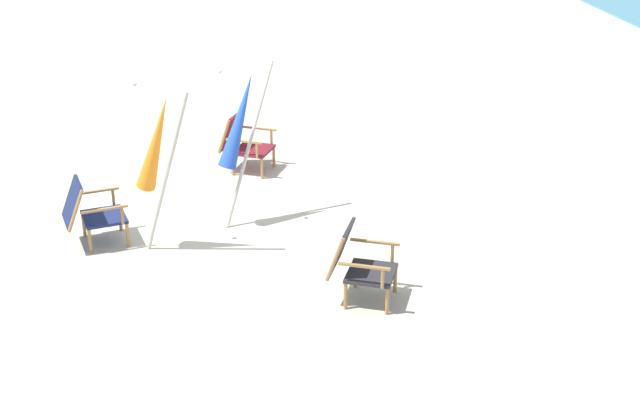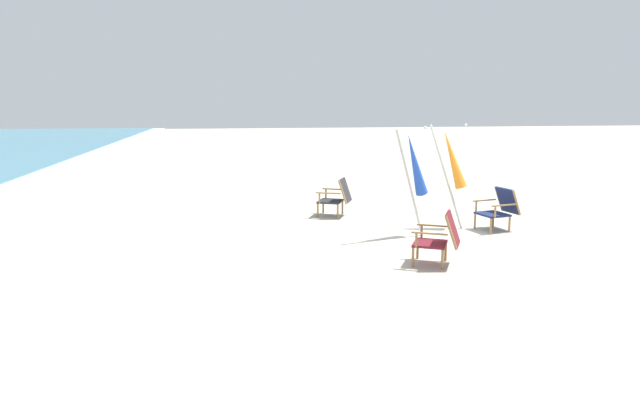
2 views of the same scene
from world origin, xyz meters
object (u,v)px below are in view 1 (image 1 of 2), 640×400
Objects in this scene: umbrella_furled_blue at (240,122)px; beach_chair_front_left at (357,262)px; beach_chair_back_right at (243,141)px; umbrella_furled_orange at (156,145)px; beach_chair_far_center at (90,210)px.

beach_chair_front_left is at bearing 26.44° from umbrella_furled_blue.
umbrella_furled_blue is (1.74, -0.14, 0.88)m from beach_chair_back_right.
beach_chair_front_left is 2.58m from umbrella_furled_orange.
beach_chair_far_center is at bearing -79.77° from umbrella_furled_blue.
beach_chair_back_right is 0.43× the size of umbrella_furled_blue.
beach_chair_far_center is 2.03m from umbrella_furled_blue.
beach_chair_front_left is 0.42× the size of umbrella_furled_blue.
beach_chair_back_right is 1.06× the size of beach_chair_far_center.
umbrella_furled_blue reaches higher than beach_chair_far_center.
umbrella_furled_orange reaches higher than beach_chair_front_left.
beach_chair_back_right is at bearing 136.84° from beach_chair_far_center.
beach_chair_far_center is at bearing -113.23° from umbrella_furled_orange.
umbrella_furled_orange is (2.43, -1.11, 0.89)m from beach_chair_back_right.
beach_chair_front_left is 2.46m from umbrella_furled_blue.
beach_chair_far_center is 0.41× the size of umbrella_furled_blue.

